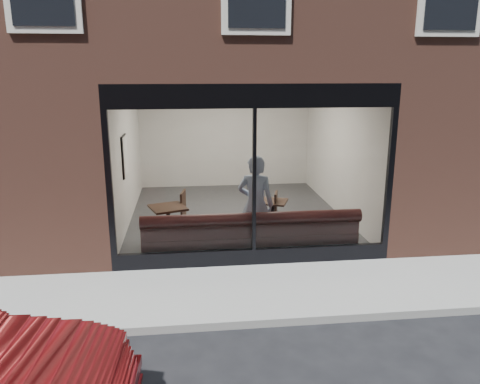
{
  "coord_description": "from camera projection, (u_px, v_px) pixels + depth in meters",
  "views": [
    {
      "loc": [
        -1.15,
        -5.74,
        3.43
      ],
      "look_at": [
        -0.21,
        2.4,
        1.27
      ],
      "focal_mm": 35.0,
      "sensor_mm": 36.0,
      "label": 1
    }
  ],
  "objects": [
    {
      "name": "person",
      "position": [
        256.0,
        204.0,
        8.86
      ],
      "size": [
        0.8,
        0.65,
        1.89
      ],
      "primitive_type": "imported",
      "rotation": [
        0.0,
        0.0,
        2.81
      ],
      "color": "#9EB3D6",
      "rests_on": "cafe_floor"
    },
    {
      "name": "cafe_wall_right",
      "position": [
        339.0,
        148.0,
        11.18
      ],
      "size": [
        0.0,
        6.0,
        6.0
      ],
      "primitive_type": "plane",
      "rotation": [
        1.57,
        0.0,
        -1.57
      ],
      "color": "silver",
      "rests_on": "ground"
    },
    {
      "name": "host_building_pier_right",
      "position": [
        348.0,
        131.0,
        14.2
      ],
      "size": [
        2.5,
        12.0,
        3.2
      ],
      "primitive_type": "cube",
      "color": "brown",
      "rests_on": "ground"
    },
    {
      "name": "storefront_glass",
      "position": [
        254.0,
        182.0,
        8.06
      ],
      "size": [
        4.8,
        0.0,
        4.8
      ],
      "primitive_type": "plane",
      "rotation": [
        1.57,
        0.0,
        0.0
      ],
      "color": "white",
      "rests_on": "storefront_kick"
    },
    {
      "name": "host_building_pier_left",
      "position": [
        95.0,
        135.0,
        13.37
      ],
      "size": [
        2.5,
        12.0,
        3.2
      ],
      "primitive_type": "cube",
      "color": "brown",
      "rests_on": "ground"
    },
    {
      "name": "storefront_kick",
      "position": [
        254.0,
        257.0,
        8.44
      ],
      "size": [
        5.0,
        0.1,
        0.3
      ],
      "primitive_type": "cube",
      "color": "black",
      "rests_on": "ground"
    },
    {
      "name": "banquette",
      "position": [
        251.0,
        245.0,
        8.81
      ],
      "size": [
        4.0,
        0.55,
        0.45
      ],
      "primitive_type": "cube",
      "color": "#381614",
      "rests_on": "cafe_floor"
    },
    {
      "name": "storefront_header",
      "position": [
        255.0,
        96.0,
        7.72
      ],
      "size": [
        5.0,
        0.1,
        0.4
      ],
      "primitive_type": "cube",
      "color": "black",
      "rests_on": "host_building_upper"
    },
    {
      "name": "cafe_ceiling",
      "position": [
        236.0,
        80.0,
        10.5
      ],
      "size": [
        6.0,
        6.0,
        0.0
      ],
      "primitive_type": "plane",
      "rotation": [
        3.14,
        0.0,
        0.0
      ],
      "color": "white",
      "rests_on": "host_building_upper"
    },
    {
      "name": "wall_poster",
      "position": [
        125.0,
        156.0,
        9.97
      ],
      "size": [
        0.02,
        0.62,
        0.83
      ],
      "primitive_type": "cube",
      "color": "white",
      "rests_on": "cafe_wall_left"
    },
    {
      "name": "cafe_wall_back",
      "position": [
        225.0,
        133.0,
        13.78
      ],
      "size": [
        5.0,
        0.0,
        5.0
      ],
      "primitive_type": "plane",
      "rotation": [
        1.57,
        0.0,
        0.0
      ],
      "color": "silver",
      "rests_on": "ground"
    },
    {
      "name": "cafe_table_right",
      "position": [
        273.0,
        202.0,
        9.8
      ],
      "size": [
        0.73,
        0.73,
        0.04
      ],
      "primitive_type": "cube",
      "rotation": [
        0.0,
        0.0,
        -0.37
      ],
      "color": "black",
      "rests_on": "cafe_floor"
    },
    {
      "name": "cafe_table_left",
      "position": [
        168.0,
        208.0,
        9.37
      ],
      "size": [
        0.84,
        0.84,
        0.04
      ],
      "primitive_type": "cube",
      "rotation": [
        0.0,
        0.0,
        0.34
      ],
      "color": "black",
      "rests_on": "cafe_floor"
    },
    {
      "name": "cafe_chair_right",
      "position": [
        266.0,
        224.0,
        9.92
      ],
      "size": [
        0.5,
        0.5,
        0.04
      ],
      "primitive_type": "cube",
      "rotation": [
        0.0,
        0.0,
        2.88
      ],
      "color": "black",
      "rests_on": "cafe_floor"
    },
    {
      "name": "sidewalk_near",
      "position": [
        263.0,
        290.0,
        7.47
      ],
      "size": [
        40.0,
        2.0,
        0.01
      ],
      "primitive_type": "cube",
      "color": "gray",
      "rests_on": "ground"
    },
    {
      "name": "storefront_mullion",
      "position": [
        254.0,
        181.0,
        8.08
      ],
      "size": [
        0.06,
        0.1,
        2.5
      ],
      "primitive_type": "cube",
      "color": "black",
      "rests_on": "storefront_kick"
    },
    {
      "name": "cafe_chair_left",
      "position": [
        175.0,
        223.0,
        9.97
      ],
      "size": [
        0.53,
        0.53,
        0.04
      ],
      "primitive_type": "cube",
      "rotation": [
        0.0,
        0.0,
        2.96
      ],
      "color": "black",
      "rests_on": "cafe_floor"
    },
    {
      "name": "cafe_floor",
      "position": [
        236.0,
        215.0,
        11.31
      ],
      "size": [
        6.0,
        6.0,
        0.0
      ],
      "primitive_type": "plane",
      "color": "#2D2D30",
      "rests_on": "ground"
    },
    {
      "name": "ground",
      "position": [
        274.0,
        323.0,
        6.51
      ],
      "size": [
        120.0,
        120.0,
        0.0
      ],
      "primitive_type": "plane",
      "color": "black",
      "rests_on": "ground"
    },
    {
      "name": "kerb_near",
      "position": [
        275.0,
        321.0,
        6.45
      ],
      "size": [
        40.0,
        0.1,
        0.12
      ],
      "primitive_type": "cube",
      "color": "gray",
      "rests_on": "ground"
    },
    {
      "name": "cafe_wall_left",
      "position": [
        127.0,
        152.0,
        10.63
      ],
      "size": [
        0.0,
        6.0,
        6.0
      ],
      "primitive_type": "plane",
      "rotation": [
        1.57,
        0.0,
        1.57
      ],
      "color": "silver",
      "rests_on": "ground"
    },
    {
      "name": "host_building_backfill",
      "position": [
        218.0,
        122.0,
        16.67
      ],
      "size": [
        5.0,
        6.0,
        3.2
      ],
      "primitive_type": "cube",
      "color": "brown",
      "rests_on": "ground"
    }
  ]
}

